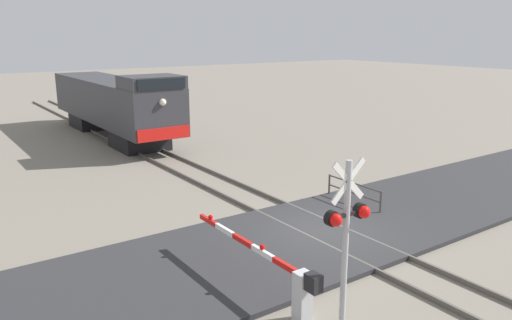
{
  "coord_description": "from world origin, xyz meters",
  "views": [
    {
      "loc": [
        -10.77,
        -11.46,
        6.47
      ],
      "look_at": [
        -1.01,
        2.5,
        2.16
      ],
      "focal_mm": 35.42,
      "sensor_mm": 36.0,
      "label": 1
    }
  ],
  "objects_px": {
    "guard_railing": "(354,191)",
    "locomotive": "(114,103)",
    "crossing_signal": "(347,227)",
    "crossing_gate": "(287,279)"
  },
  "relations": [
    {
      "from": "guard_railing",
      "to": "crossing_gate",
      "type": "bearing_deg",
      "value": -146.83
    },
    {
      "from": "locomotive",
      "to": "crossing_gate",
      "type": "bearing_deg",
      "value": -99.94
    },
    {
      "from": "crossing_signal",
      "to": "guard_railing",
      "type": "distance_m",
      "value": 8.6
    },
    {
      "from": "crossing_signal",
      "to": "crossing_gate",
      "type": "relative_size",
      "value": 0.74
    },
    {
      "from": "locomotive",
      "to": "guard_railing",
      "type": "xyz_separation_m",
      "value": [
        2.81,
        -18.07,
        -1.54
      ]
    },
    {
      "from": "locomotive",
      "to": "crossing_gate",
      "type": "distance_m",
      "value": 22.86
    },
    {
      "from": "locomotive",
      "to": "crossing_gate",
      "type": "relative_size",
      "value": 2.89
    },
    {
      "from": "locomotive",
      "to": "crossing_signal",
      "type": "xyz_separation_m",
      "value": [
        -3.36,
        -23.78,
        0.26
      ]
    },
    {
      "from": "guard_railing",
      "to": "locomotive",
      "type": "bearing_deg",
      "value": 98.84
    },
    {
      "from": "locomotive",
      "to": "guard_railing",
      "type": "relative_size",
      "value": 5.49
    }
  ]
}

